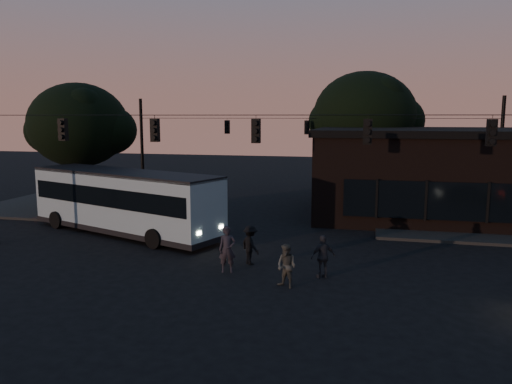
% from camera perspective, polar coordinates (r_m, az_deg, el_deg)
% --- Properties ---
extents(ground, '(120.00, 120.00, 0.00)m').
position_cam_1_polar(ground, '(17.93, -3.00, -11.43)').
color(ground, black).
rests_on(ground, ground).
extents(sidewalk_far_right, '(14.00, 10.00, 0.15)m').
position_cam_1_polar(sidewalk_far_right, '(31.60, 26.30, -3.34)').
color(sidewalk_far_right, black).
rests_on(sidewalk_far_right, ground).
extents(sidewalk_far_left, '(14.00, 10.00, 0.15)m').
position_cam_1_polar(sidewalk_far_left, '(36.03, -18.33, -1.49)').
color(sidewalk_far_left, black).
rests_on(sidewalk_far_left, ground).
extents(building, '(15.40, 10.41, 5.40)m').
position_cam_1_polar(building, '(32.59, 20.70, 2.03)').
color(building, black).
rests_on(building, ground).
extents(tree_behind, '(7.60, 7.60, 9.43)m').
position_cam_1_polar(tree_behind, '(38.16, 12.29, 8.52)').
color(tree_behind, black).
rests_on(tree_behind, ground).
extents(tree_left, '(6.40, 6.40, 8.30)m').
position_cam_1_polar(tree_left, '(34.67, -19.63, 7.20)').
color(tree_left, black).
rests_on(tree_left, ground).
extents(signal_rig_near, '(26.24, 0.30, 7.50)m').
position_cam_1_polar(signal_rig_near, '(20.78, 0.00, 3.95)').
color(signal_rig_near, black).
rests_on(signal_rig_near, ground).
extents(signal_rig_far, '(26.24, 0.30, 7.50)m').
position_cam_1_polar(signal_rig_far, '(36.51, 5.81, 5.56)').
color(signal_rig_far, black).
rests_on(signal_rig_far, ground).
extents(bus, '(11.96, 6.77, 3.32)m').
position_cam_1_polar(bus, '(27.07, -14.85, -0.75)').
color(bus, '#8099A3').
rests_on(bus, ground).
extents(pedestrian_a, '(0.78, 0.62, 1.86)m').
position_cam_1_polar(pedestrian_a, '(19.91, -3.29, -6.56)').
color(pedestrian_a, black).
rests_on(pedestrian_a, ground).
extents(pedestrian_b, '(0.97, 0.89, 1.60)m').
position_cam_1_polar(pedestrian_b, '(18.22, 3.51, -8.45)').
color(pedestrian_b, '#3A3A35').
rests_on(pedestrian_b, ground).
extents(pedestrian_c, '(1.06, 0.84, 1.68)m').
position_cam_1_polar(pedestrian_c, '(19.40, 7.67, -7.32)').
color(pedestrian_c, black).
rests_on(pedestrian_c, ground).
extents(pedestrian_d, '(1.20, 1.18, 1.66)m').
position_cam_1_polar(pedestrian_d, '(20.95, -0.66, -6.06)').
color(pedestrian_d, black).
rests_on(pedestrian_d, ground).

